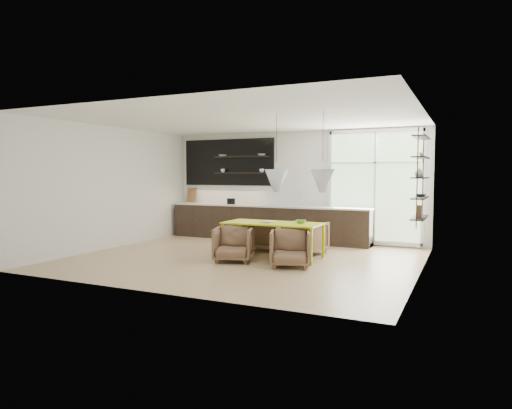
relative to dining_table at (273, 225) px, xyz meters
name	(u,v)px	position (x,y,z in m)	size (l,w,h in m)	color
room	(288,188)	(0.07, 0.73, 0.76)	(7.02, 6.01, 2.91)	tan
kitchen_run	(265,218)	(-1.20, 2.32, -0.10)	(5.54, 0.69, 2.75)	black
right_shelving	(420,180)	(2.85, 0.81, 0.95)	(0.26, 1.22, 1.90)	black
dining_table	(273,225)	(0.00, 0.00, 0.00)	(2.06, 0.94, 0.75)	#A8BC07
armchair_back_left	(265,235)	(-0.54, 0.85, -0.36)	(0.73, 0.76, 0.69)	brown
armchair_back_right	(305,237)	(0.48, 0.74, -0.33)	(0.79, 0.81, 0.74)	brown
armchair_front_left	(234,244)	(-0.57, -0.69, -0.35)	(0.75, 0.78, 0.71)	brown
armchair_front_right	(290,248)	(0.66, -0.70, -0.35)	(0.75, 0.77, 0.70)	brown
wire_stool	(228,242)	(-1.06, -0.01, -0.43)	(0.33, 0.33, 0.42)	black
table_book	(263,221)	(-0.22, 0.02, 0.06)	(0.21, 0.29, 0.03)	white
table_bowl	(301,221)	(0.56, 0.18, 0.08)	(0.21, 0.21, 0.07)	#588751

